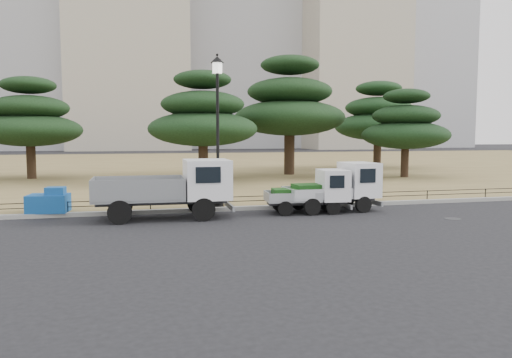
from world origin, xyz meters
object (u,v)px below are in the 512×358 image
object	(u,v)px
truck_kei_rear	(338,187)
tarp_pile	(49,202)
truck_large	(171,186)
street_lamp	(218,106)
truck_kei_front	(313,191)

from	to	relation	value
truck_kei_rear	tarp_pile	distance (m)	11.01
truck_large	street_lamp	world-z (taller)	street_lamp
truck_large	street_lamp	size ratio (longest dim) A/B	0.82
truck_large	truck_kei_rear	size ratio (longest dim) A/B	1.31
truck_kei_rear	truck_large	bearing A→B (deg)	178.38
truck_kei_rear	tarp_pile	xyz separation A→B (m)	(-10.92, 1.39, -0.42)
truck_large	truck_kei_front	size ratio (longest dim) A/B	1.49
truck_kei_front	tarp_pile	bearing A→B (deg)	176.21
truck_kei_front	truck_kei_rear	distance (m)	1.14
truck_kei_front	tarp_pile	distance (m)	9.93
truck_large	street_lamp	distance (m)	3.87
street_lamp	truck_kei_front	bearing A→B (deg)	-23.81
truck_large	truck_kei_rear	distance (m)	6.55
truck_large	truck_kei_rear	xyz separation A→B (m)	(6.54, 0.15, -0.22)
truck_kei_front	truck_kei_rear	world-z (taller)	truck_kei_rear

